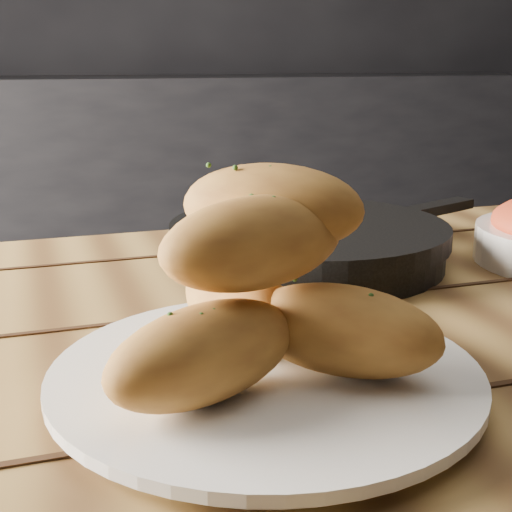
{
  "coord_description": "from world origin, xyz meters",
  "views": [
    {
      "loc": [
        -0.74,
        -1.09,
        0.97
      ],
      "look_at": [
        -0.6,
        -0.66,
        0.84
      ],
      "focal_mm": 50.0,
      "sensor_mm": 36.0,
      "label": 1
    }
  ],
  "objects_px": {
    "table": "(303,466)",
    "skillet": "(310,242)",
    "plate": "(265,379)",
    "bread_rolls": "(262,288)"
  },
  "relations": [
    {
      "from": "plate",
      "to": "skillet",
      "type": "height_order",
      "value": "skillet"
    },
    {
      "from": "table",
      "to": "skillet",
      "type": "relative_size",
      "value": 3.43
    },
    {
      "from": "plate",
      "to": "skillet",
      "type": "xyz_separation_m",
      "value": [
        0.15,
        0.28,
        0.01
      ]
    },
    {
      "from": "table",
      "to": "bread_rolls",
      "type": "xyz_separation_m",
      "value": [
        -0.05,
        -0.06,
        0.18
      ]
    },
    {
      "from": "table",
      "to": "plate",
      "type": "distance_m",
      "value": 0.14
    },
    {
      "from": "plate",
      "to": "bread_rolls",
      "type": "distance_m",
      "value": 0.06
    },
    {
      "from": "skillet",
      "to": "table",
      "type": "bearing_deg",
      "value": -113.18
    },
    {
      "from": "plate",
      "to": "bread_rolls",
      "type": "relative_size",
      "value": 1.21
    },
    {
      "from": "plate",
      "to": "bread_rolls",
      "type": "height_order",
      "value": "bread_rolls"
    },
    {
      "from": "bread_rolls",
      "to": "plate",
      "type": "bearing_deg",
      "value": -62.93
    }
  ]
}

